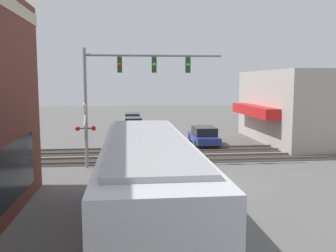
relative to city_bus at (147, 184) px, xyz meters
name	(u,v)px	position (x,y,z in m)	size (l,w,h in m)	color
ground_plane	(199,185)	(6.08, -2.80, -1.81)	(120.00, 120.00, 0.00)	#605E5B
shop_building	(308,106)	(18.37, -14.39, 1.10)	(12.01, 9.46, 5.83)	#B2ADA3
city_bus	(147,184)	(0.00, 0.00, 0.00)	(11.30, 2.59, 3.29)	silver
traffic_signal_gantry	(128,79)	(10.83, 0.50, 3.31)	(0.42, 8.07, 6.86)	gray
crossing_signal	(86,128)	(10.36, 2.94, 0.48)	(1.41, 1.18, 3.81)	gray
rail_track_near	(181,159)	(12.08, -2.80, -1.79)	(2.60, 60.00, 0.15)	#332D28
rail_track_far	(175,150)	(15.28, -2.80, -1.79)	(2.60, 60.00, 0.15)	#332D28
parked_car_blue	(204,136)	(17.50, -5.40, -1.14)	(4.50, 1.82, 1.44)	navy
parked_car_black	(133,125)	(25.39, 0.00, -1.13)	(4.47, 1.82, 1.48)	black
parked_car_white	(132,119)	(31.77, 0.00, -1.17)	(4.72, 1.82, 1.36)	silver
pedestrian_near_bus	(196,180)	(3.51, -2.20, -0.87)	(0.34, 0.34, 1.85)	#2D3351
pedestrian_at_crossing	(108,152)	(10.01, 1.70, -0.87)	(0.34, 0.34, 1.84)	black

